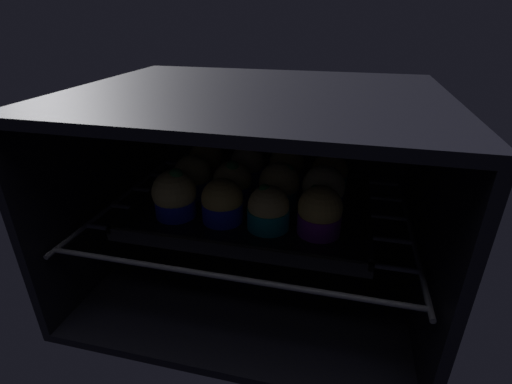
{
  "coord_description": "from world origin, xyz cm",
  "views": [
    {
      "loc": [
        14.45,
        -36.32,
        46.77
      ],
      "look_at": [
        0.0,
        23.03,
        17.22
      ],
      "focal_mm": 26.31,
      "sensor_mm": 36.0,
      "label": 1
    }
  ],
  "objects_px": {
    "muffin_row2_col1": "(247,166)",
    "muffin_row2_col2": "(286,168)",
    "baking_tray": "(256,204)",
    "muffin_row0_col2": "(268,210)",
    "muffin_row1_col0": "(193,177)",
    "muffin_row1_col1": "(233,183)",
    "muffin_row0_col0": "(175,195)",
    "muffin_row1_col3": "(323,191)",
    "muffin_row2_col0": "(207,161)",
    "muffin_row0_col1": "(222,203)",
    "muffin_row2_col3": "(329,174)",
    "muffin_row1_col2": "(279,186)",
    "muffin_row0_col3": "(320,212)"
  },
  "relations": [
    {
      "from": "muffin_row0_col3",
      "to": "muffin_row2_col2",
      "type": "bearing_deg",
      "value": 116.07
    },
    {
      "from": "muffin_row2_col0",
      "to": "baking_tray",
      "type": "bearing_deg",
      "value": -34.09
    },
    {
      "from": "muffin_row2_col1",
      "to": "muffin_row2_col2",
      "type": "relative_size",
      "value": 0.95
    },
    {
      "from": "muffin_row0_col3",
      "to": "muffin_row1_col0",
      "type": "xyz_separation_m",
      "value": [
        -0.24,
        0.08,
        0.0
      ]
    },
    {
      "from": "muffin_row1_col2",
      "to": "muffin_row2_col1",
      "type": "relative_size",
      "value": 1.0
    },
    {
      "from": "baking_tray",
      "to": "muffin_row0_col2",
      "type": "height_order",
      "value": "muffin_row0_col2"
    },
    {
      "from": "muffin_row0_col0",
      "to": "muffin_row2_col2",
      "type": "xyz_separation_m",
      "value": [
        0.16,
        0.16,
        0.0
      ]
    },
    {
      "from": "muffin_row0_col1",
      "to": "muffin_row0_col3",
      "type": "bearing_deg",
      "value": -0.45
    },
    {
      "from": "muffin_row2_col3",
      "to": "muffin_row2_col0",
      "type": "bearing_deg",
      "value": 179.44
    },
    {
      "from": "muffin_row0_col2",
      "to": "muffin_row2_col0",
      "type": "xyz_separation_m",
      "value": [
        -0.17,
        0.17,
        0.01
      ]
    },
    {
      "from": "muffin_row0_col2",
      "to": "muffin_row1_col0",
      "type": "xyz_separation_m",
      "value": [
        -0.16,
        0.08,
        0.01
      ]
    },
    {
      "from": "muffin_row1_col3",
      "to": "muffin_row2_col0",
      "type": "height_order",
      "value": "muffin_row1_col3"
    },
    {
      "from": "baking_tray",
      "to": "muffin_row1_col0",
      "type": "xyz_separation_m",
      "value": [
        -0.12,
        0.0,
        0.04
      ]
    },
    {
      "from": "muffin_row1_col1",
      "to": "muffin_row2_col2",
      "type": "height_order",
      "value": "muffin_row2_col2"
    },
    {
      "from": "muffin_row0_col0",
      "to": "muffin_row0_col1",
      "type": "distance_m",
      "value": 0.08
    },
    {
      "from": "muffin_row0_col2",
      "to": "muffin_row1_col2",
      "type": "height_order",
      "value": "muffin_row1_col2"
    },
    {
      "from": "baking_tray",
      "to": "muffin_row2_col1",
      "type": "relative_size",
      "value": 5.13
    },
    {
      "from": "baking_tray",
      "to": "muffin_row0_col1",
      "type": "distance_m",
      "value": 0.09
    },
    {
      "from": "muffin_row0_col0",
      "to": "muffin_row0_col2",
      "type": "bearing_deg",
      "value": -0.52
    },
    {
      "from": "muffin_row0_col3",
      "to": "muffin_row2_col3",
      "type": "bearing_deg",
      "value": 88.52
    },
    {
      "from": "muffin_row1_col2",
      "to": "muffin_row2_col0",
      "type": "bearing_deg",
      "value": 153.96
    },
    {
      "from": "muffin_row0_col1",
      "to": "muffin_row2_col0",
      "type": "height_order",
      "value": "muffin_row2_col0"
    },
    {
      "from": "muffin_row1_col2",
      "to": "muffin_row2_col3",
      "type": "bearing_deg",
      "value": 43.68
    },
    {
      "from": "muffin_row0_col1",
      "to": "muffin_row0_col2",
      "type": "xyz_separation_m",
      "value": [
        0.08,
        -0.0,
        -0.0
      ]
    },
    {
      "from": "muffin_row0_col1",
      "to": "muffin_row1_col2",
      "type": "bearing_deg",
      "value": 45.04
    },
    {
      "from": "muffin_row0_col2",
      "to": "muffin_row2_col1",
      "type": "xyz_separation_m",
      "value": [
        -0.08,
        0.16,
        0.0
      ]
    },
    {
      "from": "muffin_row2_col2",
      "to": "muffin_row0_col2",
      "type": "bearing_deg",
      "value": -90.43
    },
    {
      "from": "muffin_row0_col0",
      "to": "muffin_row1_col1",
      "type": "height_order",
      "value": "muffin_row0_col0"
    },
    {
      "from": "muffin_row0_col2",
      "to": "muffin_row2_col2",
      "type": "bearing_deg",
      "value": 89.57
    },
    {
      "from": "muffin_row2_col0",
      "to": "muffin_row1_col3",
      "type": "bearing_deg",
      "value": -19.68
    },
    {
      "from": "muffin_row0_col0",
      "to": "muffin_row2_col3",
      "type": "xyz_separation_m",
      "value": [
        0.25,
        0.16,
        -0.0
      ]
    },
    {
      "from": "muffin_row1_col3",
      "to": "baking_tray",
      "type": "bearing_deg",
      "value": 178.61
    },
    {
      "from": "baking_tray",
      "to": "muffin_row1_col1",
      "type": "relative_size",
      "value": 5.04
    },
    {
      "from": "muffin_row1_col1",
      "to": "muffin_row0_col0",
      "type": "bearing_deg",
      "value": -135.1
    },
    {
      "from": "baking_tray",
      "to": "muffin_row2_col1",
      "type": "distance_m",
      "value": 0.1
    },
    {
      "from": "muffin_row0_col0",
      "to": "muffin_row1_col2",
      "type": "bearing_deg",
      "value": 27.0
    },
    {
      "from": "muffin_row0_col1",
      "to": "muffin_row1_col0",
      "type": "xyz_separation_m",
      "value": [
        -0.08,
        0.08,
        0.0
      ]
    },
    {
      "from": "muffin_row1_col1",
      "to": "muffin_row2_col3",
      "type": "xyz_separation_m",
      "value": [
        0.17,
        0.08,
        -0.0
      ]
    },
    {
      "from": "muffin_row1_col1",
      "to": "muffin_row1_col2",
      "type": "xyz_separation_m",
      "value": [
        0.09,
        0.01,
        0.0
      ]
    },
    {
      "from": "muffin_row0_col3",
      "to": "muffin_row1_col2",
      "type": "bearing_deg",
      "value": 134.11
    },
    {
      "from": "muffin_row0_col1",
      "to": "muffin_row1_col2",
      "type": "xyz_separation_m",
      "value": [
        0.08,
        0.08,
        0.0
      ]
    },
    {
      "from": "muffin_row1_col3",
      "to": "muffin_row2_col0",
      "type": "distance_m",
      "value": 0.26
    },
    {
      "from": "muffin_row1_col0",
      "to": "muffin_row2_col1",
      "type": "distance_m",
      "value": 0.12
    },
    {
      "from": "muffin_row0_col1",
      "to": "muffin_row2_col1",
      "type": "height_order",
      "value": "muffin_row2_col1"
    },
    {
      "from": "muffin_row1_col1",
      "to": "muffin_row2_col3",
      "type": "distance_m",
      "value": 0.19
    },
    {
      "from": "muffin_row2_col1",
      "to": "muffin_row2_col2",
      "type": "height_order",
      "value": "muffin_row2_col2"
    },
    {
      "from": "baking_tray",
      "to": "muffin_row2_col2",
      "type": "relative_size",
      "value": 4.89
    },
    {
      "from": "muffin_row0_col3",
      "to": "muffin_row2_col1",
      "type": "relative_size",
      "value": 1.0
    },
    {
      "from": "muffin_row0_col2",
      "to": "muffin_row1_col2",
      "type": "relative_size",
      "value": 0.95
    },
    {
      "from": "muffin_row0_col3",
      "to": "muffin_row2_col2",
      "type": "relative_size",
      "value": 0.95
    }
  ]
}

